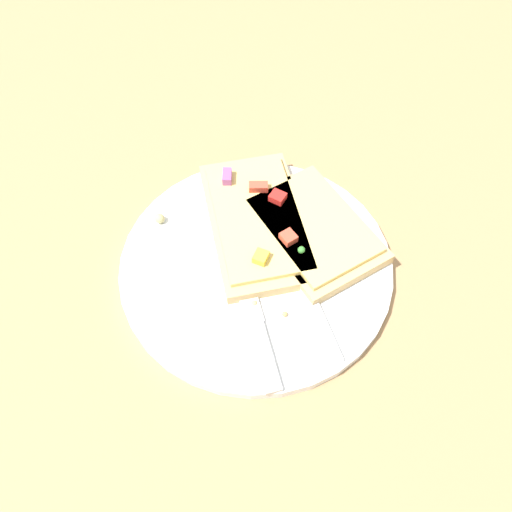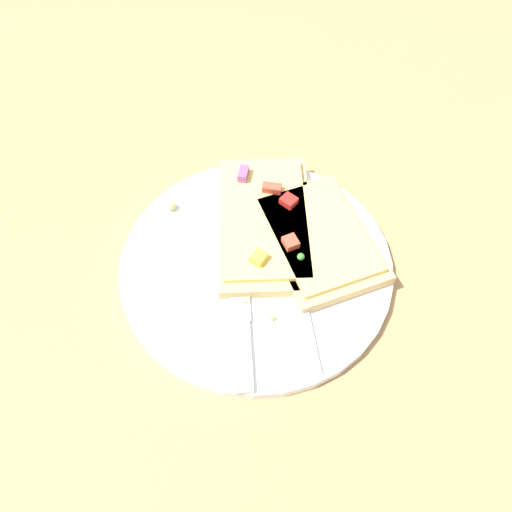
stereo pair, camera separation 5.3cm
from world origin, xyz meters
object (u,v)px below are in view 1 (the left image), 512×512
object	(u,v)px
pizza_slice_main	(256,220)
knife	(253,317)
fork	(292,258)
pizza_slice_corner	(312,229)
plate	(256,264)

from	to	relation	value
pizza_slice_main	knife	bearing A→B (deg)	-13.51
fork	pizza_slice_corner	bearing A→B (deg)	-52.13
pizza_slice_main	pizza_slice_corner	bearing A→B (deg)	66.81
fork	knife	bearing A→B (deg)	131.20
pizza_slice_corner	knife	bearing A→B (deg)	116.82
plate	knife	world-z (taller)	knife
knife	pizza_slice_corner	xyz separation A→B (m)	(-0.06, -0.11, 0.01)
pizza_slice_corner	plate	bearing A→B (deg)	88.85
plate	knife	distance (m)	0.07
pizza_slice_main	pizza_slice_corner	world-z (taller)	pizza_slice_main
fork	pizza_slice_main	world-z (taller)	pizza_slice_main
plate	pizza_slice_main	distance (m)	0.05
plate	knife	xyz separation A→B (m)	(0.00, 0.07, 0.01)
knife	pizza_slice_main	size ratio (longest dim) A/B	0.92
pizza_slice_main	pizza_slice_corner	distance (m)	0.06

